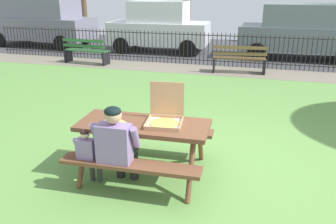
{
  "coord_description": "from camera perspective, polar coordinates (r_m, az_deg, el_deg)",
  "views": [
    {
      "loc": [
        0.43,
        -4.68,
        2.55
      ],
      "look_at": [
        -0.9,
        0.09,
        0.75
      ],
      "focal_mm": 37.37,
      "sensor_mm": 36.0,
      "label": 1
    }
  ],
  "objects": [
    {
      "name": "cobblestone_walkway",
      "position": [
        11.2,
        13.0,
        6.28
      ],
      "size": [
        28.0,
        1.4,
        0.01
      ],
      "primitive_type": "cube",
      "color": "gray"
    },
    {
      "name": "park_bench_center",
      "position": [
        11.0,
        11.53,
        8.38
      ],
      "size": [
        1.63,
        0.62,
        0.85
      ],
      "color": "brown",
      "rests_on": "ground"
    },
    {
      "name": "parked_car_center",
      "position": [
        13.78,
        20.91,
        12.27
      ],
      "size": [
        4.42,
        1.95,
        1.94
      ],
      "color": "slate",
      "rests_on": "ground"
    },
    {
      "name": "adult_at_table",
      "position": [
        4.48,
        -8.28,
        -5.23
      ],
      "size": [
        0.62,
        0.6,
        1.19
      ],
      "color": "black",
      "rests_on": "ground"
    },
    {
      "name": "pizza_slice_on_table",
      "position": [
        4.93,
        -8.76,
        -1.36
      ],
      "size": [
        0.26,
        0.16,
        0.02
      ],
      "color": "#F9D75A",
      "rests_on": "picnic_table_foreground"
    },
    {
      "name": "child_at_table",
      "position": [
        4.67,
        -12.8,
        -6.37
      ],
      "size": [
        0.34,
        0.34,
        0.86
      ],
      "color": "#3A3A3A",
      "rests_on": "ground"
    },
    {
      "name": "park_bench_left",
      "position": [
        12.46,
        -13.22,
        9.59
      ],
      "size": [
        1.63,
        0.59,
        0.85
      ],
      "color": "#2D6132",
      "rests_on": "ground"
    },
    {
      "name": "parked_car_far_left",
      "position": [
        16.73,
        -20.03,
        13.83
      ],
      "size": [
        4.69,
        2.14,
        2.08
      ],
      "color": "gray",
      "rests_on": "ground"
    },
    {
      "name": "ground",
      "position": [
        6.67,
        10.66,
        -2.97
      ],
      "size": [
        28.0,
        10.92,
        0.02
      ],
      "primitive_type": "cube",
      "color": "#659748"
    },
    {
      "name": "pizza_box_open",
      "position": [
        4.77,
        -0.5,
        -0.62
      ],
      "size": [
        0.53,
        0.55,
        0.53
      ],
      "color": "tan",
      "rests_on": "picnic_table_foreground"
    },
    {
      "name": "parked_car_left",
      "position": [
        14.35,
        -1.43,
        13.8
      ],
      "size": [
        3.93,
        1.9,
        1.98
      ],
      "color": "white",
      "rests_on": "ground"
    },
    {
      "name": "iron_fence_streetside",
      "position": [
        11.78,
        13.41,
        9.68
      ],
      "size": [
        18.92,
        0.03,
        1.09
      ],
      "color": "#2D2823",
      "rests_on": "ground"
    },
    {
      "name": "picnic_table_foreground",
      "position": [
        4.87,
        -3.98,
        -3.69
      ],
      "size": [
        1.85,
        1.55,
        0.79
      ],
      "color": "brown",
      "rests_on": "ground"
    },
    {
      "name": "street_asphalt",
      "position": [
        14.89,
        13.84,
        9.51
      ],
      "size": [
        28.0,
        6.12,
        0.01
      ],
      "primitive_type": "cube",
      "color": "#424247"
    }
  ]
}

